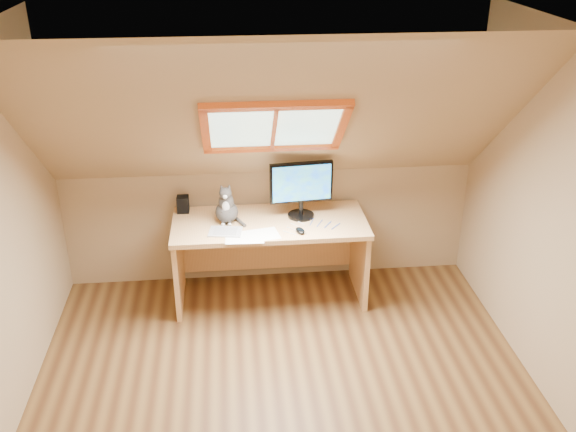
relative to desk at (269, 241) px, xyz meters
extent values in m
plane|color=brown|center=(0.02, -1.45, -0.50)|extent=(3.50, 3.50, 0.00)
cube|color=tan|center=(1.77, -1.45, 0.70)|extent=(0.02, 3.50, 2.40)
cube|color=tan|center=(0.02, 0.30, 0.00)|extent=(3.50, 0.02, 1.00)
cube|color=silver|center=(0.02, -2.22, 1.90)|extent=(3.50, 1.95, 0.02)
cube|color=tan|center=(0.02, -0.47, 1.20)|extent=(3.50, 1.56, 1.41)
cube|color=#B2E0CC|center=(0.02, -0.40, 1.13)|extent=(0.90, 0.53, 0.48)
cube|color=#E75515|center=(0.02, -0.40, 1.13)|extent=(1.02, 0.64, 0.59)
cube|color=tan|center=(0.00, -0.07, 0.20)|extent=(1.58, 0.69, 0.04)
cube|color=tan|center=(-0.76, -0.07, -0.16)|extent=(0.04, 0.62, 0.68)
cube|color=tan|center=(0.76, -0.07, -0.16)|extent=(0.04, 0.62, 0.68)
cube|color=tan|center=(0.00, 0.25, -0.16)|extent=(1.48, 0.03, 0.48)
cylinder|color=black|center=(0.26, 0.00, 0.23)|extent=(0.22, 0.22, 0.02)
cylinder|color=black|center=(0.26, 0.00, 0.30)|extent=(0.04, 0.04, 0.12)
cube|color=black|center=(0.26, 0.00, 0.53)|extent=(0.51, 0.09, 0.34)
cube|color=#0628E0|center=(0.27, -0.03, 0.53)|extent=(0.47, 0.06, 0.30)
ellipsoid|color=#433E3B|center=(-0.34, -0.03, 0.30)|extent=(0.20, 0.24, 0.16)
ellipsoid|color=#433E3B|center=(-0.34, -0.04, 0.39)|extent=(0.13, 0.13, 0.17)
ellipsoid|color=silver|center=(-0.35, -0.10, 0.38)|extent=(0.06, 0.04, 0.10)
ellipsoid|color=#433E3B|center=(-0.35, -0.08, 0.49)|extent=(0.10, 0.09, 0.09)
sphere|color=silver|center=(-0.35, -0.12, 0.48)|extent=(0.04, 0.04, 0.04)
cone|color=#433E3B|center=(-0.38, -0.06, 0.54)|extent=(0.05, 0.05, 0.06)
cone|color=#433E3B|center=(-0.32, -0.07, 0.54)|extent=(0.05, 0.05, 0.06)
cube|color=black|center=(-0.70, 0.18, 0.29)|extent=(0.10, 0.10, 0.14)
cube|color=#B2B2B7|center=(-0.36, -0.23, 0.23)|extent=(0.28, 0.22, 0.01)
ellipsoid|color=black|center=(0.22, -0.29, 0.24)|extent=(0.09, 0.12, 0.03)
cube|color=white|center=(-0.19, -0.33, 0.22)|extent=(0.33, 0.27, 0.00)
cube|color=white|center=(-0.19, -0.33, 0.22)|extent=(0.32, 0.24, 0.00)
camera|label=1|loc=(-0.31, -4.72, 2.51)|focal=40.00mm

